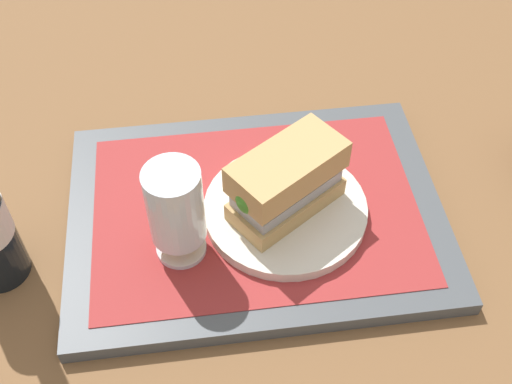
{
  "coord_description": "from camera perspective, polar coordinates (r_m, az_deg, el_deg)",
  "views": [
    {
      "loc": [
        0.06,
        0.47,
        0.61
      ],
      "look_at": [
        0.0,
        0.0,
        0.05
      ],
      "focal_mm": 44.84,
      "sensor_mm": 36.0,
      "label": 1
    }
  ],
  "objects": [
    {
      "name": "plate",
      "position": [
        0.74,
        2.63,
        -1.58
      ],
      "size": [
        0.19,
        0.19,
        0.01
      ],
      "primitive_type": "cylinder",
      "color": "silver",
      "rests_on": "placemat"
    },
    {
      "name": "placemat",
      "position": [
        0.75,
        0.0,
        -1.45
      ],
      "size": [
        0.38,
        0.27,
        0.0
      ],
      "primitive_type": "cube",
      "color": "#9E2D2D",
      "rests_on": "tray"
    },
    {
      "name": "sandwich",
      "position": [
        0.7,
        2.57,
        0.84
      ],
      "size": [
        0.14,
        0.13,
        0.08
      ],
      "rotation": [
        0.0,
        0.0,
        0.59
      ],
      "color": "tan",
      "rests_on": "plate"
    },
    {
      "name": "tray",
      "position": [
        0.76,
        0.0,
        -1.95
      ],
      "size": [
        0.44,
        0.32,
        0.02
      ],
      "primitive_type": "cube",
      "color": "#4C5156",
      "rests_on": "ground_plane"
    },
    {
      "name": "beer_glass",
      "position": [
        0.67,
        -7.16,
        -1.64
      ],
      "size": [
        0.06,
        0.06,
        0.12
      ],
      "color": "silver",
      "rests_on": "placemat"
    },
    {
      "name": "ground_plane",
      "position": [
        0.77,
        0.0,
        -2.41
      ],
      "size": [
        3.0,
        3.0,
        0.0
      ],
      "primitive_type": "plane",
      "color": "brown"
    }
  ]
}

